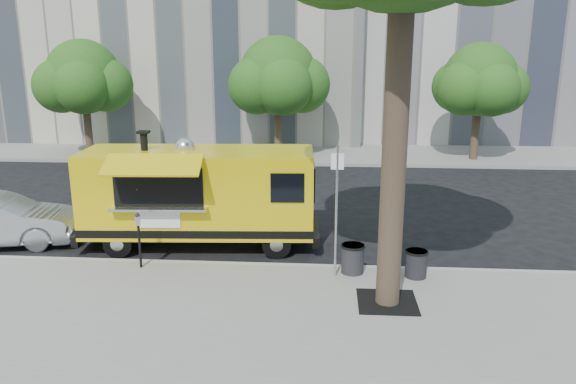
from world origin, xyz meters
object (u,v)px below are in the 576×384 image
at_px(far_tree_b, 278,76).
at_px(far_tree_a, 83,77).
at_px(trash_bin_left, 353,258).
at_px(trash_bin_right, 416,263).
at_px(far_tree_c, 480,80).
at_px(parking_meter, 139,234).
at_px(food_truck, 198,194).
at_px(sign_post, 337,204).

bearing_deg(far_tree_b, far_tree_a, -177.46).
xyz_separation_m(far_tree_b, trash_bin_left, (2.95, -14.00, -3.33)).
bearing_deg(far_tree_b, trash_bin_right, -72.86).
bearing_deg(far_tree_c, far_tree_b, 178.09).
height_order(parking_meter, trash_bin_right, parking_meter).
bearing_deg(trash_bin_left, far_tree_c, 66.17).
relative_size(far_tree_a, trash_bin_right, 8.58).
distance_m(far_tree_b, trash_bin_left, 14.69).
xyz_separation_m(parking_meter, trash_bin_right, (6.36, -0.10, -0.50)).
relative_size(far_tree_c, trash_bin_right, 8.34).
bearing_deg(food_truck, far_tree_b, 81.80).
bearing_deg(trash_bin_right, far_tree_c, 71.49).
xyz_separation_m(trash_bin_left, trash_bin_right, (1.41, -0.15, -0.02)).
height_order(far_tree_a, far_tree_c, far_tree_a).
height_order(far_tree_c, food_truck, far_tree_c).
height_order(far_tree_b, food_truck, far_tree_b).
bearing_deg(far_tree_c, parking_meter, -128.66).
xyz_separation_m(far_tree_a, food_truck, (7.97, -11.73, -2.33)).
bearing_deg(far_tree_a, trash_bin_left, -48.69).
bearing_deg(far_tree_c, trash_bin_left, -113.83).
bearing_deg(far_tree_c, far_tree_a, -179.68).
xyz_separation_m(far_tree_a, far_tree_b, (9.00, 0.40, 0.06)).
xyz_separation_m(parking_meter, food_truck, (0.97, 1.92, 0.46)).
bearing_deg(trash_bin_right, sign_post, -176.76).
height_order(food_truck, trash_bin_right, food_truck).
bearing_deg(parking_meter, food_truck, 63.15).
height_order(far_tree_b, trash_bin_left, far_tree_b).
relative_size(far_tree_c, sign_post, 1.74).
relative_size(far_tree_a, parking_meter, 4.01).
height_order(far_tree_a, far_tree_b, far_tree_b).
distance_m(far_tree_c, food_truck, 15.67).
bearing_deg(sign_post, far_tree_c, 65.19).
distance_m(parking_meter, trash_bin_right, 6.38).
distance_m(far_tree_a, trash_bin_left, 18.40).
bearing_deg(sign_post, far_tree_a, 129.83).
xyz_separation_m(far_tree_c, food_truck, (-10.03, -11.83, -2.27)).
bearing_deg(far_tree_b, parking_meter, -98.10).
relative_size(parking_meter, trash_bin_left, 1.99).
xyz_separation_m(far_tree_b, food_truck, (-1.03, -12.13, -2.39)).
distance_m(sign_post, parking_meter, 4.64).
xyz_separation_m(far_tree_c, trash_bin_right, (-4.64, -13.85, -3.23)).
bearing_deg(food_truck, far_tree_c, 46.36).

